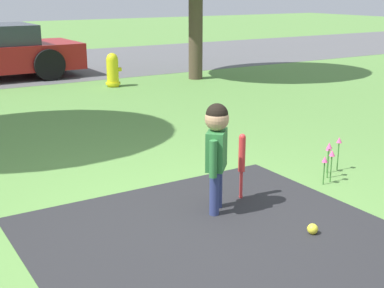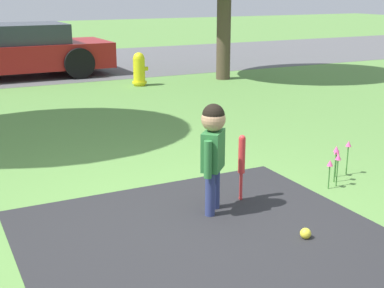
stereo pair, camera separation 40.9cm
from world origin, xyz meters
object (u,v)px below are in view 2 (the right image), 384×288
object	(u,v)px
sports_ball	(306,233)
fire_hydrant	(139,69)
baseball_bat	(242,158)
parked_car	(7,52)
child	(213,143)

from	to	relation	value
sports_ball	fire_hydrant	xyz separation A→B (m)	(1.36, 7.07, 0.29)
baseball_bat	parked_car	distance (m)	8.46
child	parked_car	xyz separation A→B (m)	(-0.44, 8.54, -0.06)
child	parked_car	bearing A→B (deg)	46.59
parked_car	fire_hydrant	bearing A→B (deg)	133.88
parked_car	child	bearing A→B (deg)	92.55
fire_hydrant	parked_car	world-z (taller)	parked_car
sports_ball	fire_hydrant	distance (m)	7.21
child	fire_hydrant	size ratio (longest dim) A/B	1.45
parked_car	sports_ball	bearing A→B (deg)	94.76
fire_hydrant	sports_ball	bearing A→B (deg)	-100.89
sports_ball	fire_hydrant	bearing A→B (deg)	79.11
fire_hydrant	parked_car	distance (m)	3.16
sports_ball	parked_car	distance (m)	9.38
sports_ball	child	bearing A→B (deg)	116.92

